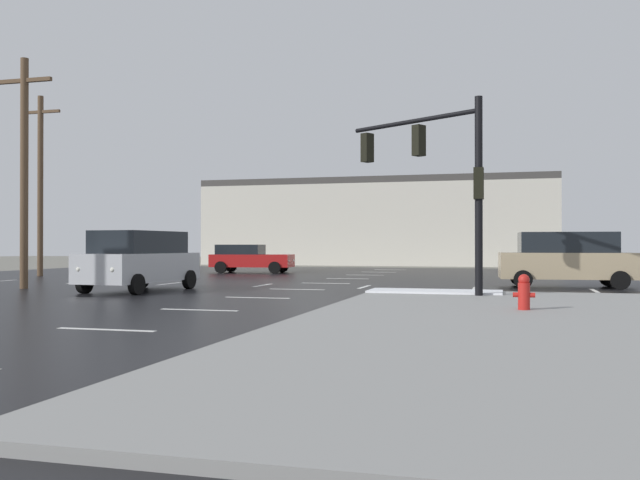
% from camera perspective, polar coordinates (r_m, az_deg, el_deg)
% --- Properties ---
extents(ground_plane, '(120.00, 120.00, 0.00)m').
position_cam_1_polar(ground_plane, '(26.35, -0.61, -3.85)').
color(ground_plane, slate).
extents(road_asphalt, '(44.00, 44.00, 0.02)m').
position_cam_1_polar(road_asphalt, '(26.35, -0.61, -3.83)').
color(road_asphalt, black).
rests_on(road_asphalt, ground_plane).
extents(snow_strip_curbside, '(4.00, 1.60, 0.06)m').
position_cam_1_polar(snow_strip_curbside, '(21.47, 9.40, -4.17)').
color(snow_strip_curbside, white).
rests_on(snow_strip_curbside, sidewalk_corner).
extents(lane_markings, '(36.15, 36.15, 0.01)m').
position_cam_1_polar(lane_markings, '(24.71, 1.21, -4.02)').
color(lane_markings, silver).
rests_on(lane_markings, road_asphalt).
extents(traffic_signal_mast, '(4.29, 2.82, 5.69)m').
position_cam_1_polar(traffic_signal_mast, '(21.25, 9.83, 6.01)').
color(traffic_signal_mast, black).
rests_on(traffic_signal_mast, sidewalk_corner).
extents(fire_hydrant, '(0.48, 0.26, 0.79)m').
position_cam_1_polar(fire_hydrant, '(16.14, 16.39, -4.11)').
color(fire_hydrant, red).
rests_on(fire_hydrant, sidewalk_corner).
extents(strip_building_background, '(27.46, 8.00, 6.77)m').
position_cam_1_polar(strip_building_background, '(56.24, 4.82, 1.43)').
color(strip_building_background, beige).
rests_on(strip_building_background, ground_plane).
extents(suv_tan, '(4.93, 2.41, 2.03)m').
position_cam_1_polar(suv_tan, '(27.03, 19.60, -1.43)').
color(suv_tan, tan).
rests_on(suv_tan, road_asphalt).
extents(suv_silver, '(2.43, 4.94, 2.03)m').
position_cam_1_polar(suv_silver, '(24.35, -14.58, -1.55)').
color(suv_silver, '#B7BABF').
rests_on(suv_silver, road_asphalt).
extents(sedan_red, '(4.64, 2.30, 1.58)m').
position_cam_1_polar(sedan_red, '(39.13, -5.84, -1.47)').
color(sedan_red, '#B21919').
rests_on(sedan_red, road_asphalt).
extents(utility_pole_mid, '(2.20, 0.28, 8.26)m').
position_cam_1_polar(utility_pole_mid, '(27.09, -23.10, 5.47)').
color(utility_pole_mid, brown).
rests_on(utility_pole_mid, ground_plane).
extents(utility_pole_far, '(2.20, 0.28, 9.06)m').
position_cam_1_polar(utility_pole_far, '(37.64, -21.96, 4.44)').
color(utility_pole_far, brown).
rests_on(utility_pole_far, ground_plane).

